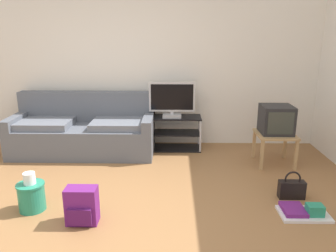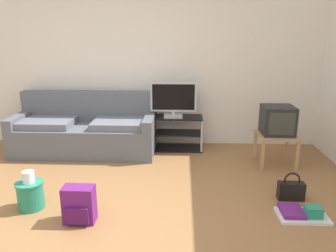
% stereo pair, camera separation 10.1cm
% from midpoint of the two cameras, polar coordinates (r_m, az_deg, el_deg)
% --- Properties ---
extents(ground_plane, '(9.00, 9.80, 0.02)m').
position_cam_midpoint_polar(ground_plane, '(3.47, -12.56, -15.64)').
color(ground_plane, olive).
extents(wall_back, '(9.00, 0.10, 2.70)m').
position_cam_midpoint_polar(wall_back, '(5.40, -7.37, 11.09)').
color(wall_back, silver).
rests_on(wall_back, ground_plane).
extents(couch, '(2.12, 0.84, 0.90)m').
position_cam_midpoint_polar(couch, '(5.22, -14.78, -0.89)').
color(couch, '#565B66').
rests_on(couch, ground_plane).
extents(tv_stand, '(0.90, 0.39, 0.52)m').
position_cam_midpoint_polar(tv_stand, '(5.20, 0.12, -1.17)').
color(tv_stand, black).
rests_on(tv_stand, ground_plane).
extents(flat_tv, '(0.70, 0.22, 0.54)m').
position_cam_midpoint_polar(flat_tv, '(5.05, 0.12, 4.50)').
color(flat_tv, '#B2B2B7').
rests_on(flat_tv, tv_stand).
extents(side_table, '(0.51, 0.51, 0.44)m').
position_cam_midpoint_polar(side_table, '(4.80, 17.40, -2.02)').
color(side_table, tan).
rests_on(side_table, ground_plane).
extents(crt_tv, '(0.42, 0.40, 0.39)m').
position_cam_midpoint_polar(crt_tv, '(4.74, 17.60, 1.08)').
color(crt_tv, '#232326').
rests_on(crt_tv, side_table).
extents(backpack, '(0.30, 0.25, 0.36)m').
position_cam_midpoint_polar(backpack, '(3.37, -15.48, -13.14)').
color(backpack, '#661E70').
rests_on(backpack, ground_plane).
extents(handbag, '(0.28, 0.11, 0.32)m').
position_cam_midpoint_polar(handbag, '(3.96, 19.86, -10.13)').
color(handbag, black).
rests_on(handbag, ground_plane).
extents(cleaning_bucket, '(0.28, 0.28, 0.41)m').
position_cam_midpoint_polar(cleaning_bucket, '(3.77, -23.23, -10.81)').
color(cleaning_bucket, '#238466').
rests_on(cleaning_bucket, ground_plane).
extents(floor_tray, '(0.49, 0.33, 0.14)m').
position_cam_midpoint_polar(floor_tray, '(3.68, 21.57, -13.61)').
color(floor_tray, silver).
rests_on(floor_tray, ground_plane).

